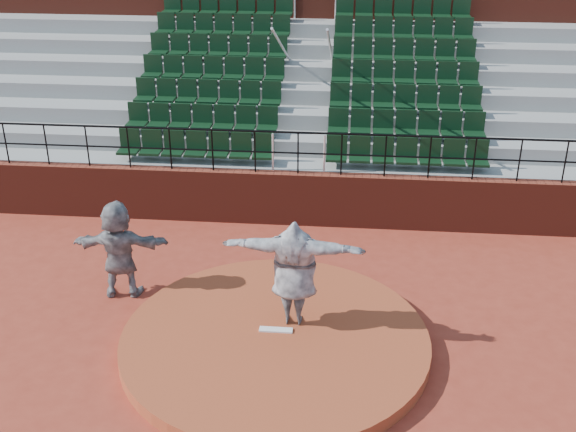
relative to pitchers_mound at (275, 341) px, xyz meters
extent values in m
plane|color=#983422|center=(0.00, 0.00, -0.12)|extent=(90.00, 90.00, 0.00)
cylinder|color=#A34324|center=(0.00, 0.00, 0.00)|extent=(5.50, 5.50, 0.25)
cube|color=white|center=(0.00, 0.15, 0.14)|extent=(0.60, 0.15, 0.03)
cube|color=maroon|center=(0.00, 5.00, 0.53)|extent=(24.00, 0.30, 1.30)
cylinder|color=black|center=(0.00, 5.00, 2.17)|extent=(24.00, 0.05, 0.05)
cylinder|color=black|center=(0.00, 5.00, 1.68)|extent=(24.00, 0.04, 0.04)
cylinder|color=black|center=(-7.00, 5.00, 1.67)|extent=(0.04, 0.04, 1.00)
cylinder|color=black|center=(-6.00, 5.00, 1.67)|extent=(0.04, 0.04, 1.00)
cylinder|color=black|center=(-5.00, 5.00, 1.67)|extent=(0.04, 0.04, 1.00)
cylinder|color=black|center=(-4.00, 5.00, 1.67)|extent=(0.04, 0.04, 1.00)
cylinder|color=black|center=(-3.00, 5.00, 1.67)|extent=(0.04, 0.04, 1.00)
cylinder|color=black|center=(-2.00, 5.00, 1.67)|extent=(0.04, 0.04, 1.00)
cylinder|color=black|center=(-1.00, 5.00, 1.67)|extent=(0.04, 0.04, 1.00)
cylinder|color=black|center=(0.00, 5.00, 1.67)|extent=(0.04, 0.04, 1.00)
cylinder|color=black|center=(1.00, 5.00, 1.67)|extent=(0.04, 0.04, 1.00)
cylinder|color=black|center=(2.00, 5.00, 1.67)|extent=(0.04, 0.04, 1.00)
cylinder|color=black|center=(3.00, 5.00, 1.67)|extent=(0.04, 0.04, 1.00)
cylinder|color=black|center=(4.00, 5.00, 1.67)|extent=(0.04, 0.04, 1.00)
cylinder|color=black|center=(5.00, 5.00, 1.67)|extent=(0.04, 0.04, 1.00)
cylinder|color=black|center=(6.00, 5.00, 1.67)|extent=(0.04, 0.04, 1.00)
cube|color=gray|center=(0.00, 5.58, 0.53)|extent=(24.00, 0.85, 1.30)
cube|color=black|center=(-2.53, 5.59, 1.54)|extent=(3.85, 0.48, 0.72)
cube|color=black|center=(2.53, 5.59, 1.54)|extent=(3.85, 0.48, 0.72)
cube|color=gray|center=(0.00, 6.43, 0.73)|extent=(24.00, 0.85, 1.70)
cube|color=black|center=(-2.53, 6.44, 1.94)|extent=(3.85, 0.48, 0.72)
cube|color=black|center=(2.53, 6.44, 1.94)|extent=(3.85, 0.48, 0.72)
cube|color=gray|center=(0.00, 7.28, 0.93)|extent=(24.00, 0.85, 2.10)
cube|color=black|center=(-2.53, 7.29, 2.33)|extent=(3.85, 0.48, 0.72)
cube|color=black|center=(2.53, 7.29, 2.33)|extent=(3.85, 0.48, 0.72)
cube|color=gray|center=(0.00, 8.12, 1.12)|extent=(24.00, 0.85, 2.50)
cube|color=black|center=(-2.53, 8.13, 2.73)|extent=(3.85, 0.48, 0.72)
cube|color=black|center=(2.53, 8.13, 2.73)|extent=(3.85, 0.48, 0.72)
cube|color=gray|center=(0.00, 8.97, 1.33)|extent=(24.00, 0.85, 2.90)
cube|color=black|center=(-2.53, 8.98, 3.14)|extent=(3.85, 0.48, 0.72)
cube|color=black|center=(2.53, 8.98, 3.14)|extent=(3.85, 0.48, 0.72)
cube|color=gray|center=(0.00, 9.82, 1.52)|extent=(24.00, 0.85, 3.30)
cube|color=black|center=(-2.53, 9.83, 3.53)|extent=(3.85, 0.48, 0.72)
cube|color=black|center=(2.53, 9.83, 3.53)|extent=(3.85, 0.48, 0.72)
cube|color=gray|center=(0.00, 10.68, 1.73)|extent=(24.00, 0.85, 3.70)
cube|color=black|center=(-2.53, 10.69, 3.94)|extent=(3.85, 0.48, 0.72)
cube|color=black|center=(2.53, 10.69, 3.94)|extent=(3.85, 0.48, 0.72)
cylinder|color=silver|center=(-0.60, 8.12, 3.28)|extent=(0.06, 5.97, 2.46)
cylinder|color=silver|center=(0.60, 8.12, 3.28)|extent=(0.06, 5.97, 2.46)
cube|color=maroon|center=(0.00, 12.60, 3.43)|extent=(24.00, 3.00, 7.10)
imported|color=black|center=(0.29, 0.50, 1.15)|extent=(2.54, 0.80, 2.04)
imported|color=black|center=(-3.23, 1.50, 0.89)|extent=(1.92, 0.74, 2.02)
camera|label=1|loc=(1.21, -10.52, 7.66)|focal=45.00mm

